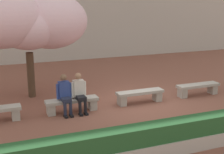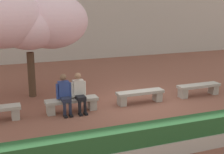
% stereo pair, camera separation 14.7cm
% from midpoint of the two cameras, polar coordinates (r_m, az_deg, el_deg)
% --- Properties ---
extents(ground_plane, '(100.00, 100.00, 0.00)m').
position_cam_midpoint_polar(ground_plane, '(11.22, 5.50, -4.76)').
color(ground_plane, brown).
extents(stone_bench_near_west, '(1.73, 0.42, 0.45)m').
position_cam_midpoint_polar(stone_bench_near_west, '(10.31, -6.97, -4.74)').
color(stone_bench_near_west, '#ADA89E').
rests_on(stone_bench_near_west, ground).
extents(stone_bench_center, '(1.73, 0.42, 0.45)m').
position_cam_midpoint_polar(stone_bench_center, '(11.12, 5.54, -3.29)').
color(stone_bench_center, '#ADA89E').
rests_on(stone_bench_center, ground).
extents(stone_bench_near_east, '(1.73, 0.42, 0.45)m').
position_cam_midpoint_polar(stone_bench_near_east, '(12.38, 15.89, -1.97)').
color(stone_bench_near_east, '#ADA89E').
rests_on(stone_bench_near_east, ground).
extents(person_seated_left, '(0.51, 0.69, 1.29)m').
position_cam_midpoint_polar(person_seated_left, '(10.09, -8.27, -2.83)').
color(person_seated_left, black).
rests_on(person_seated_left, ground).
extents(person_seated_right, '(0.51, 0.69, 1.29)m').
position_cam_midpoint_polar(person_seated_right, '(10.20, -5.62, -2.57)').
color(person_seated_right, black).
rests_on(person_seated_right, ground).
extents(cherry_tree_main, '(4.55, 3.12, 4.01)m').
position_cam_midpoint_polar(cherry_tree_main, '(11.81, -14.65, 9.81)').
color(cherry_tree_main, '#473323').
rests_on(cherry_tree_main, ground).
extents(planter_hedge_foreground, '(13.99, 0.50, 0.80)m').
position_cam_midpoint_polar(planter_hedge_foreground, '(8.24, 16.73, -9.56)').
color(planter_hedge_foreground, '#ADA89E').
rests_on(planter_hedge_foreground, ground).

